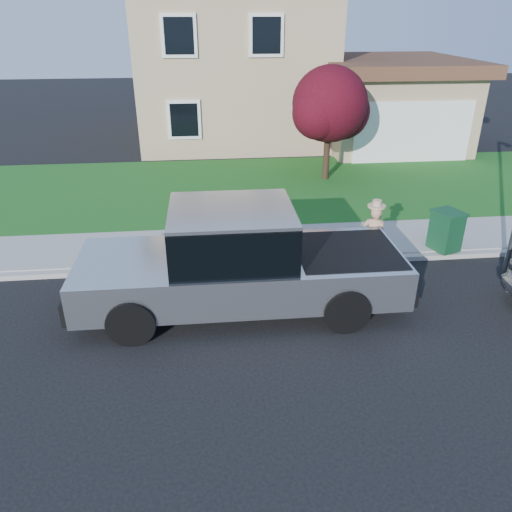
{
  "coord_description": "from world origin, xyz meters",
  "views": [
    {
      "loc": [
        -1.45,
        -7.49,
        5.48
      ],
      "look_at": [
        -0.56,
        1.07,
        1.2
      ],
      "focal_mm": 35.0,
      "sensor_mm": 36.0,
      "label": 1
    }
  ],
  "objects_px": {
    "ornamental_tree": "(331,108)",
    "woman": "(373,236)",
    "trash_bin": "(446,230)",
    "pickup_truck": "(239,263)"
  },
  "relations": [
    {
      "from": "pickup_truck",
      "to": "woman",
      "type": "bearing_deg",
      "value": 24.2
    },
    {
      "from": "trash_bin",
      "to": "woman",
      "type": "bearing_deg",
      "value": 172.48
    },
    {
      "from": "ornamental_tree",
      "to": "woman",
      "type": "bearing_deg",
      "value": -94.07
    },
    {
      "from": "pickup_truck",
      "to": "woman",
      "type": "distance_m",
      "value": 3.5
    },
    {
      "from": "woman",
      "to": "trash_bin",
      "type": "bearing_deg",
      "value": -142.51
    },
    {
      "from": "pickup_truck",
      "to": "woman",
      "type": "height_order",
      "value": "pickup_truck"
    },
    {
      "from": "ornamental_tree",
      "to": "pickup_truck",
      "type": "bearing_deg",
      "value": -114.65
    },
    {
      "from": "ornamental_tree",
      "to": "trash_bin",
      "type": "relative_size",
      "value": 3.86
    },
    {
      "from": "ornamental_tree",
      "to": "trash_bin",
      "type": "height_order",
      "value": "ornamental_tree"
    },
    {
      "from": "pickup_truck",
      "to": "ornamental_tree",
      "type": "xyz_separation_m",
      "value": [
        3.65,
        7.96,
        1.53
      ]
    }
  ]
}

